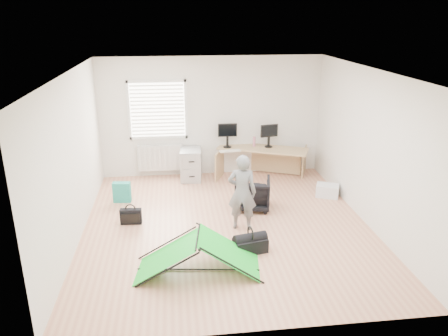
{
  "coord_description": "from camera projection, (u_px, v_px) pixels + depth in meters",
  "views": [
    {
      "loc": [
        -0.89,
        -6.9,
        3.57
      ],
      "look_at": [
        0.0,
        0.4,
        0.95
      ],
      "focal_mm": 35.0,
      "sensor_mm": 36.0,
      "label": 1
    }
  ],
  "objects": [
    {
      "name": "office_chair",
      "position": [
        252.0,
        193.0,
        8.37
      ],
      "size": [
        0.77,
        0.79,
        0.61
      ],
      "primitive_type": "imported",
      "rotation": [
        0.0,
        0.0,
        2.94
      ],
      "color": "black",
      "rests_on": "ground"
    },
    {
      "name": "tote_bag",
      "position": [
        122.0,
        192.0,
        8.68
      ],
      "size": [
        0.36,
        0.19,
        0.41
      ],
      "primitive_type": "cube",
      "rotation": [
        0.0,
        0.0,
        -0.11
      ],
      "color": "teal",
      "rests_on": "ground"
    },
    {
      "name": "monitor_left",
      "position": [
        227.0,
        139.0,
        9.86
      ],
      "size": [
        0.43,
        0.1,
        0.41
      ],
      "primitive_type": "cube",
      "rotation": [
        0.0,
        0.0,
        -0.01
      ],
      "color": "black",
      "rests_on": "desk"
    },
    {
      "name": "window",
      "position": [
        158.0,
        110.0,
        9.63
      ],
      "size": [
        1.2,
        0.06,
        1.2
      ],
      "primitive_type": "cube",
      "color": "silver",
      "rests_on": "back_wall"
    },
    {
      "name": "white_box",
      "position": [
        159.0,
        258.0,
        6.64
      ],
      "size": [
        0.14,
        0.14,
        0.11
      ],
      "primitive_type": "cube",
      "rotation": [
        0.0,
        0.0,
        -0.3
      ],
      "color": "silver",
      "rests_on": "ground"
    },
    {
      "name": "duffel_bag",
      "position": [
        250.0,
        245.0,
        6.88
      ],
      "size": [
        0.57,
        0.37,
        0.23
      ],
      "primitive_type": "cube",
      "rotation": [
        0.0,
        0.0,
        0.21
      ],
      "color": "black",
      "rests_on": "ground"
    },
    {
      "name": "kite",
      "position": [
        198.0,
        254.0,
        6.32
      ],
      "size": [
        1.89,
        1.03,
        0.56
      ],
      "primitive_type": null,
      "rotation": [
        0.0,
        0.0,
        -0.14
      ],
      "color": "#13CB29",
      "rests_on": "ground"
    },
    {
      "name": "storage_crate",
      "position": [
        327.0,
        191.0,
        8.96
      ],
      "size": [
        0.54,
        0.47,
        0.25
      ],
      "primitive_type": "cube",
      "rotation": [
        0.0,
        0.0,
        -0.41
      ],
      "color": "silver",
      "rests_on": "ground"
    },
    {
      "name": "ground",
      "position": [
        227.0,
        226.0,
        7.75
      ],
      "size": [
        5.5,
        5.5,
        0.0
      ],
      "primitive_type": "plane",
      "color": "tan",
      "rests_on": "ground"
    },
    {
      "name": "keyboard",
      "position": [
        230.0,
        151.0,
        9.63
      ],
      "size": [
        0.48,
        0.22,
        0.02
      ],
      "primitive_type": "cube",
      "rotation": [
        0.0,
        0.0,
        0.13
      ],
      "color": "beige",
      "rests_on": "desk"
    },
    {
      "name": "thermos",
      "position": [
        254.0,
        142.0,
        9.96
      ],
      "size": [
        0.07,
        0.07,
        0.23
      ],
      "primitive_type": "cylinder",
      "rotation": [
        0.0,
        0.0,
        -0.07
      ],
      "color": "#B4647B",
      "rests_on": "desk"
    },
    {
      "name": "monitor_right",
      "position": [
        269.0,
        139.0,
        9.88
      ],
      "size": [
        0.42,
        0.17,
        0.39
      ],
      "primitive_type": "cube",
      "rotation": [
        0.0,
        0.0,
        0.2
      ],
      "color": "black",
      "rests_on": "desk"
    },
    {
      "name": "filing_cabinet",
      "position": [
        191.0,
        164.0,
        9.82
      ],
      "size": [
        0.5,
        0.64,
        0.71
      ],
      "primitive_type": "cube",
      "rotation": [
        0.0,
        0.0,
        -0.08
      ],
      "color": "#A1A4A6",
      "rests_on": "ground"
    },
    {
      "name": "laptop_bag",
      "position": [
        131.0,
        216.0,
        7.79
      ],
      "size": [
        0.39,
        0.14,
        0.28
      ],
      "primitive_type": "cube",
      "rotation": [
        0.0,
        0.0,
        -0.08
      ],
      "color": "black",
      "rests_on": "ground"
    },
    {
      "name": "desk",
      "position": [
        262.0,
        162.0,
        9.99
      ],
      "size": [
        2.09,
        1.39,
        0.68
      ],
      "primitive_type": "cube",
      "rotation": [
        0.0,
        0.0,
        -0.41
      ],
      "color": "tan",
      "rests_on": "ground"
    },
    {
      "name": "back_wall",
      "position": [
        211.0,
        117.0,
        9.87
      ],
      "size": [
        5.0,
        0.02,
        2.7
      ],
      "primitive_type": "cube",
      "color": "silver",
      "rests_on": "ground"
    },
    {
      "name": "radiator",
      "position": [
        160.0,
        158.0,
        9.96
      ],
      "size": [
        1.0,
        0.12,
        0.6
      ],
      "primitive_type": "cube",
      "color": "silver",
      "rests_on": "back_wall"
    },
    {
      "name": "person",
      "position": [
        242.0,
        192.0,
        7.46
      ],
      "size": [
        0.56,
        0.43,
        1.35
      ],
      "primitive_type": "imported",
      "rotation": [
        0.0,
        0.0,
        2.89
      ],
      "color": "slate",
      "rests_on": "ground"
    }
  ]
}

